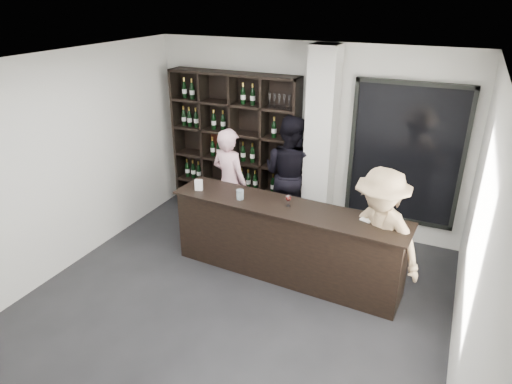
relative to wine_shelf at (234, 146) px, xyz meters
The scene contains 12 objects.
floor 3.06m from the wine_shelf, 65.85° to the right, with size 5.00×5.50×0.01m, color black.
wine_shelf is the anchor object (origin of this frame).
structural_column 1.52m from the wine_shelf, ahead, with size 0.40×0.40×2.90m, color silver.
glass_panel 2.71m from the wine_shelf, ahead, with size 1.60×0.08×2.10m.
tasting_counter 2.20m from the wine_shelf, 44.32° to the right, with size 3.15×0.66×1.04m.
taster_pink 0.84m from the wine_shelf, 68.95° to the right, with size 0.63×0.41×1.72m, color beige.
taster_black 1.09m from the wine_shelf, ahead, with size 0.91×0.71×1.88m, color black.
customer 3.10m from the wine_shelf, 29.46° to the right, with size 1.13×0.65×1.76m, color tan.
wine_glass 2.09m from the wine_shelf, 43.77° to the right, with size 0.07×0.07×0.17m, color white, non-canonical shape.
spit_cup 1.74m from the wine_shelf, 60.54° to the right, with size 0.10×0.10×0.13m, color silver.
napkin_stack 2.89m from the wine_shelf, 29.32° to the right, with size 0.13×0.13×0.02m, color white.
card_stand 1.51m from the wine_shelf, 82.08° to the right, with size 0.10×0.05×0.15m, color white.
Camera 1 is at (2.17, -3.85, 3.58)m, focal length 32.00 mm.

